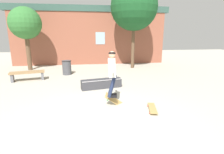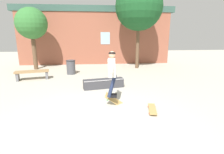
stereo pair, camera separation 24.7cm
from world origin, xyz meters
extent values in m
plane|color=#B2AD9E|center=(0.00, 0.00, 0.00)|extent=(40.00, 40.00, 0.00)
cube|color=#93513D|center=(0.00, 9.42, 1.95)|extent=(11.58, 0.40, 3.91)
cube|color=#335147|center=(0.00, 9.42, 4.13)|extent=(12.16, 0.52, 0.45)
cube|color=#99B7C6|center=(0.73, 9.21, 1.99)|extent=(0.70, 0.02, 0.90)
cylinder|color=brown|center=(2.81, 7.37, 1.44)|extent=(0.23, 0.23, 2.88)
sphere|color=#194C23|center=(2.81, 7.37, 4.03)|extent=(3.07, 3.07, 3.07)
cylinder|color=brown|center=(-4.07, 7.64, 1.11)|extent=(0.27, 0.27, 2.23)
sphere|color=#337033|center=(-4.07, 7.64, 2.97)|extent=(1.98, 1.98, 1.98)
cube|color=#99754C|center=(-3.34, 4.75, 0.44)|extent=(1.69, 0.82, 0.08)
cube|color=slate|center=(-4.02, 4.60, 0.20)|extent=(0.20, 0.41, 0.40)
cube|color=slate|center=(-2.66, 4.91, 0.20)|extent=(0.20, 0.41, 0.40)
cube|color=#38383D|center=(0.26, 2.96, 0.20)|extent=(1.80, 0.70, 0.40)
cube|color=#B7B7BC|center=(0.29, 2.78, 0.39)|extent=(1.74, 0.37, 0.02)
cylinder|color=#47474C|center=(-1.51, 5.87, 0.41)|extent=(0.50, 0.50, 0.83)
torus|color=black|center=(-1.51, 5.87, 0.81)|extent=(0.54, 0.54, 0.04)
cube|color=silver|center=(0.43, 0.94, 1.29)|extent=(0.29, 0.37, 0.59)
sphere|color=tan|center=(0.43, 0.94, 1.70)|extent=(0.24, 0.24, 0.21)
ellipsoid|color=black|center=(0.43, 0.94, 1.74)|extent=(0.25, 0.25, 0.12)
cylinder|color=#1E2847|center=(0.44, 1.02, 0.70)|extent=(0.30, 0.21, 0.73)
cube|color=black|center=(0.47, 1.02, 0.37)|extent=(0.27, 0.14, 0.07)
cylinder|color=#1E2847|center=(0.41, 0.85, 0.70)|extent=(0.31, 0.15, 0.73)
cube|color=black|center=(0.44, 0.85, 0.37)|extent=(0.27, 0.14, 0.07)
cylinder|color=silver|center=(0.48, 1.33, 1.40)|extent=(0.16, 0.56, 0.36)
cylinder|color=silver|center=(0.37, 0.54, 1.40)|extent=(0.16, 0.56, 0.36)
cube|color=#AD894C|center=(0.52, 1.03, 0.15)|extent=(0.69, 0.30, 0.63)
cylinder|color=green|center=(0.73, 1.19, 0.05)|extent=(0.08, 0.06, 0.07)
cylinder|color=green|center=(0.65, 1.03, -0.09)|extent=(0.08, 0.06, 0.07)
cylinder|color=green|center=(0.35, 1.10, 0.35)|extent=(0.08, 0.06, 0.07)
cylinder|color=green|center=(0.27, 0.94, 0.21)|extent=(0.08, 0.06, 0.07)
cube|color=#AD894C|center=(1.63, 0.43, 0.07)|extent=(0.40, 0.85, 0.02)
cylinder|color=#DB3D33|center=(1.68, 0.16, 0.03)|extent=(0.03, 0.06, 0.05)
cylinder|color=#DB3D33|center=(1.46, 0.22, 0.03)|extent=(0.03, 0.06, 0.05)
cylinder|color=#DB3D33|center=(1.80, 0.65, 0.03)|extent=(0.03, 0.06, 0.05)
cylinder|color=#DB3D33|center=(1.57, 0.71, 0.03)|extent=(0.03, 0.06, 0.05)
camera|label=1|loc=(-0.35, -4.38, 2.32)|focal=28.00mm
camera|label=2|loc=(-0.10, -4.41, 2.32)|focal=28.00mm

